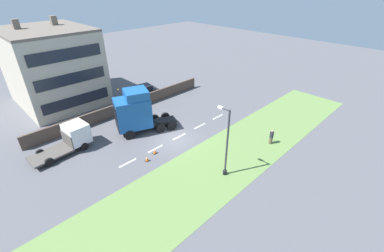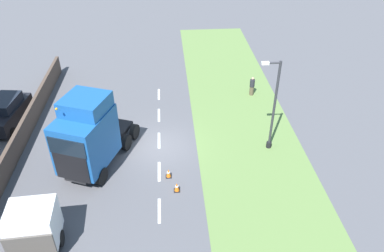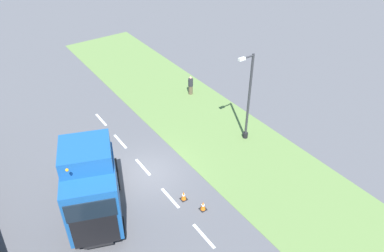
{
  "view_description": "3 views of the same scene",
  "coord_description": "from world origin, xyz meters",
  "px_view_note": "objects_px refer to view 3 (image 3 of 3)",
  "views": [
    {
      "loc": [
        -17.41,
        14.67,
        14.72
      ],
      "look_at": [
        -1.66,
        -1.0,
        1.88
      ],
      "focal_mm": 24.0,
      "sensor_mm": 36.0,
      "label": 1
    },
    {
      "loc": [
        -0.71,
        19.9,
        15.17
      ],
      "look_at": [
        -2.24,
        -0.44,
        1.26
      ],
      "focal_mm": 35.0,
      "sensor_mm": 36.0,
      "label": 2
    },
    {
      "loc": [
        7.5,
        15.47,
        15.41
      ],
      "look_at": [
        -3.04,
        0.28,
        2.47
      ],
      "focal_mm": 35.0,
      "sensor_mm": 36.0,
      "label": 3
    }
  ],
  "objects_px": {
    "pedestrian": "(191,86)",
    "traffic_cone_lead": "(184,196)",
    "lamp_post": "(248,103)",
    "traffic_cone_trailing": "(203,206)",
    "lorry_cab": "(92,189)"
  },
  "relations": [
    {
      "from": "lamp_post",
      "to": "pedestrian",
      "type": "height_order",
      "value": "lamp_post"
    },
    {
      "from": "traffic_cone_lead",
      "to": "lamp_post",
      "type": "bearing_deg",
      "value": -159.96
    },
    {
      "from": "traffic_cone_lead",
      "to": "traffic_cone_trailing",
      "type": "height_order",
      "value": "same"
    },
    {
      "from": "pedestrian",
      "to": "traffic_cone_trailing",
      "type": "bearing_deg",
      "value": 58.51
    },
    {
      "from": "lamp_post",
      "to": "traffic_cone_lead",
      "type": "height_order",
      "value": "lamp_post"
    },
    {
      "from": "lorry_cab",
      "to": "traffic_cone_lead",
      "type": "xyz_separation_m",
      "value": [
        -4.57,
        1.17,
        -2.15
      ]
    },
    {
      "from": "lamp_post",
      "to": "pedestrian",
      "type": "bearing_deg",
      "value": -93.03
    },
    {
      "from": "pedestrian",
      "to": "traffic_cone_lead",
      "type": "xyz_separation_m",
      "value": [
        6.99,
        9.46,
        -0.49
      ]
    },
    {
      "from": "pedestrian",
      "to": "traffic_cone_trailing",
      "type": "distance_m",
      "value": 12.54
    },
    {
      "from": "pedestrian",
      "to": "traffic_cone_trailing",
      "type": "xyz_separation_m",
      "value": [
        6.54,
        10.68,
        -0.49
      ]
    },
    {
      "from": "pedestrian",
      "to": "lorry_cab",
      "type": "bearing_deg",
      "value": 35.64
    },
    {
      "from": "pedestrian",
      "to": "traffic_cone_lead",
      "type": "distance_m",
      "value": 11.77
    },
    {
      "from": "pedestrian",
      "to": "traffic_cone_trailing",
      "type": "height_order",
      "value": "pedestrian"
    },
    {
      "from": "traffic_cone_lead",
      "to": "traffic_cone_trailing",
      "type": "bearing_deg",
      "value": 109.91
    },
    {
      "from": "pedestrian",
      "to": "traffic_cone_trailing",
      "type": "relative_size",
      "value": 2.75
    }
  ]
}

